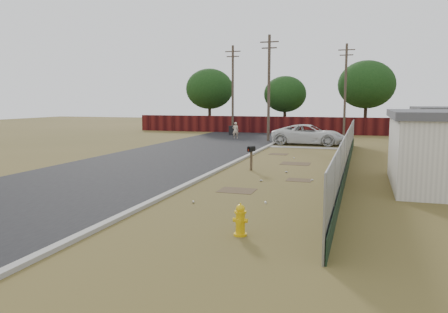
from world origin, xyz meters
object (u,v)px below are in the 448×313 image
(pedestrian, at_px, (235,130))
(trash_bin, at_px, (232,130))
(mailbox, at_px, (251,151))
(fire_hydrant, at_px, (240,220))
(pickup_truck, at_px, (309,135))

(pedestrian, relative_size, trash_bin, 1.61)
(mailbox, bearing_deg, fire_hydrant, -77.39)
(pickup_truck, bearing_deg, mailbox, 177.21)
(mailbox, xyz_separation_m, pedestrian, (-5.87, 17.42, -0.22))
(mailbox, xyz_separation_m, pickup_truck, (1.22, 13.92, -0.18))
(pickup_truck, bearing_deg, trash_bin, 51.58)
(pedestrian, height_order, trash_bin, pedestrian)
(pickup_truck, relative_size, pedestrian, 3.79)
(mailbox, distance_m, pickup_truck, 13.98)
(fire_hydrant, height_order, pedestrian, pedestrian)
(mailbox, bearing_deg, trash_bin, 109.00)
(fire_hydrant, bearing_deg, mailbox, 102.61)
(fire_hydrant, xyz_separation_m, trash_bin, (-9.65, 31.69, 0.08))
(fire_hydrant, bearing_deg, trash_bin, 106.94)
(mailbox, height_order, pickup_truck, pickup_truck)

